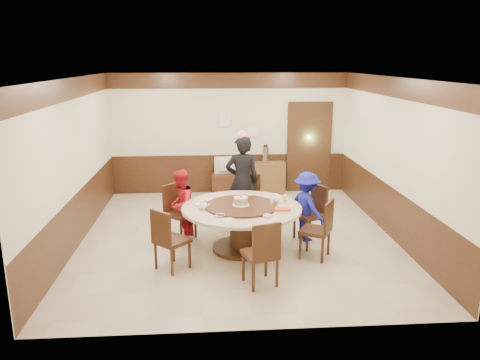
{
  "coord_description": "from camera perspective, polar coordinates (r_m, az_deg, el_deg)",
  "views": [
    {
      "loc": [
        -0.51,
        -7.87,
        3.1
      ],
      "look_at": [
        0.03,
        -0.17,
        1.1
      ],
      "focal_mm": 35.0,
      "sensor_mm": 36.0,
      "label": 1
    }
  ],
  "objects": [
    {
      "name": "chair_5",
      "position": [
        7.63,
        9.28,
        -7.18
      ],
      "size": [
        0.6,
        0.6,
        0.97
      ],
      "rotation": [
        0.0,
        0.0,
        7.34
      ],
      "color": "#351D10",
      "rests_on": "ground"
    },
    {
      "name": "side_cabinet",
      "position": [
        11.08,
        3.38,
        0.27
      ],
      "size": [
        0.8,
        0.4,
        0.75
      ],
      "primitive_type": "cube",
      "color": "brown",
      "rests_on": "ground"
    },
    {
      "name": "saucer_near",
      "position": [
        7.06,
        -1.43,
        -4.88
      ],
      "size": [
        0.18,
        0.18,
        0.01
      ],
      "primitive_type": "cylinder",
      "color": "white",
      "rests_on": "banquet_table"
    },
    {
      "name": "person_blue",
      "position": [
        8.23,
        8.14,
        -3.22
      ],
      "size": [
        0.77,
        0.91,
        1.23
      ],
      "primitive_type": "imported",
      "rotation": [
        0.0,
        0.0,
        2.05
      ],
      "color": "#161A90",
      "rests_on": "ground"
    },
    {
      "name": "bowl_2",
      "position": [
        7.21,
        -2.42,
        -4.37
      ],
      "size": [
        0.14,
        0.14,
        0.03
      ],
      "primitive_type": "imported",
      "color": "white",
      "rests_on": "banquet_table"
    },
    {
      "name": "thermos",
      "position": [
        10.95,
        3.12,
        3.13
      ],
      "size": [
        0.15,
        0.15,
        0.38
      ],
      "primitive_type": "cylinder",
      "color": "silver",
      "rests_on": "side_cabinet"
    },
    {
      "name": "bowl_0",
      "position": [
        8.01,
        -3.89,
        -2.46
      ],
      "size": [
        0.13,
        0.13,
        0.03
      ],
      "primitive_type": "imported",
      "color": "white",
      "rests_on": "banquet_table"
    },
    {
      "name": "birthday_cake",
      "position": [
        7.66,
        0.11,
        -2.58
      ],
      "size": [
        0.28,
        0.28,
        0.19
      ],
      "color": "white",
      "rests_on": "banquet_table"
    },
    {
      "name": "television",
      "position": [
        10.9,
        -1.25,
        1.81
      ],
      "size": [
        0.7,
        0.23,
        0.4
      ],
      "primitive_type": "imported",
      "rotation": [
        0.0,
        0.0,
        3.34
      ],
      "color": "gray",
      "rests_on": "tv_stand"
    },
    {
      "name": "chair_0",
      "position": [
        8.36,
        8.53,
        -5.18
      ],
      "size": [
        0.6,
        0.59,
        0.97
      ],
      "rotation": [
        0.0,
        0.0,
        2.05
      ],
      "color": "#351D10",
      "rests_on": "ground"
    },
    {
      "name": "chair_3",
      "position": [
        7.2,
        -8.37,
        -8.47
      ],
      "size": [
        0.62,
        0.62,
        0.97
      ],
      "rotation": [
        0.0,
        0.0,
        5.52
      ],
      "color": "#351D10",
      "rests_on": "ground"
    },
    {
      "name": "notice_left",
      "position": [
        10.92,
        -1.86,
        7.42
      ],
      "size": [
        0.25,
        0.0,
        0.35
      ],
      "primitive_type": "cube",
      "color": "white",
      "rests_on": "room"
    },
    {
      "name": "person_red",
      "position": [
        8.24,
        -7.26,
        -3.04
      ],
      "size": [
        0.64,
        0.73,
        1.26
      ],
      "primitive_type": "imported",
      "rotation": [
        0.0,
        0.0,
        4.41
      ],
      "color": "red",
      "rests_on": "ground"
    },
    {
      "name": "teapot_left",
      "position": [
        7.56,
        -4.59,
        -3.17
      ],
      "size": [
        0.17,
        0.15,
        0.13
      ],
      "primitive_type": "ellipsoid",
      "color": "white",
      "rests_on": "banquet_table"
    },
    {
      "name": "tv_stand",
      "position": [
        11.01,
        -1.24,
        -0.48
      ],
      "size": [
        0.85,
        0.45,
        0.5
      ],
      "primitive_type": "cube",
      "color": "#351D10",
      "rests_on": "ground"
    },
    {
      "name": "banquet_table",
      "position": [
        7.76,
        0.21,
        -4.8
      ],
      "size": [
        1.97,
        1.97,
        0.78
      ],
      "color": "#351D10",
      "rests_on": "ground"
    },
    {
      "name": "bowl_3",
      "position": [
        7.62,
        4.95,
        -3.33
      ],
      "size": [
        0.13,
        0.13,
        0.04
      ],
      "primitive_type": "imported",
      "color": "white",
      "rests_on": "banquet_table"
    },
    {
      "name": "bowl_5",
      "position": [
        8.25,
        1.14,
        -1.88
      ],
      "size": [
        0.12,
        0.12,
        0.04
      ],
      "primitive_type": "imported",
      "color": "white",
      "rests_on": "banquet_table"
    },
    {
      "name": "bowl_4",
      "position": [
        7.78,
        -5.05,
        -2.99
      ],
      "size": [
        0.14,
        0.14,
        0.03
      ],
      "primitive_type": "imported",
      "color": "white",
      "rests_on": "banquet_table"
    },
    {
      "name": "saucer_far",
      "position": [
        8.21,
        3.09,
        -2.1
      ],
      "size": [
        0.18,
        0.18,
        0.01
      ],
      "primitive_type": "cylinder",
      "color": "white",
      "rests_on": "banquet_table"
    },
    {
      "name": "chair_1",
      "position": [
        8.99,
        0.95,
        -3.59
      ],
      "size": [
        0.55,
        0.56,
        0.97
      ],
      "rotation": [
        0.0,
        0.0,
        2.84
      ],
      "color": "#351D10",
      "rests_on": "ground"
    },
    {
      "name": "bowl_1",
      "position": [
        7.19,
        3.32,
        -4.41
      ],
      "size": [
        0.13,
        0.13,
        0.04
      ],
      "primitive_type": "imported",
      "color": "white",
      "rests_on": "banquet_table"
    },
    {
      "name": "bottle_0",
      "position": [
        7.62,
        3.94,
        -2.84
      ],
      "size": [
        0.06,
        0.06,
        0.16
      ],
      "primitive_type": "cylinder",
      "color": "silver",
      "rests_on": "banquet_table"
    },
    {
      "name": "bottle_1",
      "position": [
        7.82,
        5.5,
        -2.42
      ],
      "size": [
        0.06,
        0.06,
        0.16
      ],
      "primitive_type": "cylinder",
      "color": "silver",
      "rests_on": "banquet_table"
    },
    {
      "name": "chair_2",
      "position": [
        8.39,
        -7.32,
        -5.05
      ],
      "size": [
        0.62,
        0.62,
        0.97
      ],
      "rotation": [
        0.0,
        0.0,
        3.97
      ],
      "color": "#351D10",
      "rests_on": "ground"
    },
    {
      "name": "person_standing",
      "position": [
        8.82,
        0.26,
        -0.13
      ],
      "size": [
        0.66,
        0.46,
        1.74
      ],
      "primitive_type": "imported",
      "rotation": [
        0.0,
        0.0,
        3.21
      ],
      "color": "black",
      "rests_on": "ground"
    },
    {
      "name": "room",
      "position": [
        8.16,
        -0.25,
        0.18
      ],
      "size": [
        6.0,
        6.04,
        2.84
      ],
      "color": "#C1AE9A",
      "rests_on": "ground"
    },
    {
      "name": "shrimp_platter",
      "position": [
        7.46,
        5.22,
        -3.67
      ],
      "size": [
        0.3,
        0.2,
        0.06
      ],
      "color": "white",
      "rests_on": "banquet_table"
    },
    {
      "name": "chair_4",
      "position": [
        6.68,
        2.54,
        -10.24
      ],
      "size": [
        0.55,
        0.56,
        0.97
      ],
      "rotation": [
        0.0,
        0.0,
        6.6
      ],
      "color": "#351D10",
      "rests_on": "ground"
    },
    {
      "name": "teapot_right",
      "position": [
        7.94,
        4.39,
        -2.29
      ],
      "size": [
        0.17,
        0.15,
        0.13
      ],
      "primitive_type": "ellipsoid",
      "color": "white",
      "rests_on": "banquet_table"
    },
    {
      "name": "notice_right",
      "position": [
        11.0,
        1.55,
        5.9
      ],
      "size": [
        0.3,
        0.0,
        0.22
      ],
      "primitive_type": "cube",
      "color": "white",
      "rests_on": "room"
    }
  ]
}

